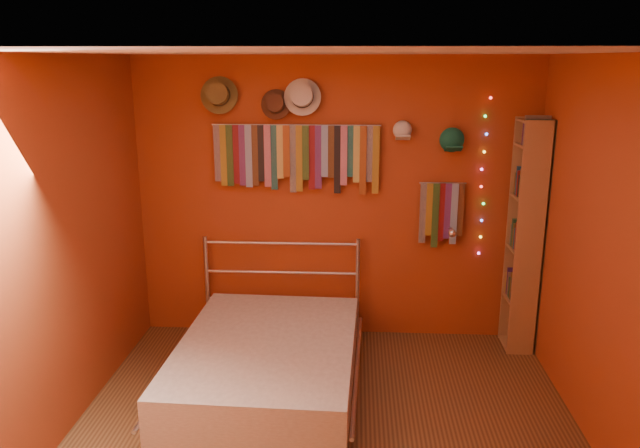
% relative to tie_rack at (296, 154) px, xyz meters
% --- Properties ---
extents(ground, '(3.50, 3.50, 0.00)m').
position_rel_tie_rack_xyz_m(ground, '(0.33, -1.68, -1.67)').
color(ground, '#4F311B').
rests_on(ground, ground).
extents(back_wall, '(3.50, 0.02, 2.50)m').
position_rel_tie_rack_xyz_m(back_wall, '(0.33, 0.07, -0.42)').
color(back_wall, '#9D3519').
rests_on(back_wall, ground).
extents(right_wall, '(0.02, 3.50, 2.50)m').
position_rel_tie_rack_xyz_m(right_wall, '(2.08, -1.68, -0.42)').
color(right_wall, '#9D3519').
rests_on(right_wall, ground).
extents(left_wall, '(0.02, 3.50, 2.50)m').
position_rel_tie_rack_xyz_m(left_wall, '(-1.42, -1.68, -0.42)').
color(left_wall, '#9D3519').
rests_on(left_wall, ground).
extents(ceiling, '(3.50, 3.50, 0.02)m').
position_rel_tie_rack_xyz_m(ceiling, '(0.33, -1.68, 0.83)').
color(ceiling, white).
rests_on(ceiling, back_wall).
extents(tie_rack, '(1.45, 0.03, 0.60)m').
position_rel_tie_rack_xyz_m(tie_rack, '(0.00, 0.00, 0.00)').
color(tie_rack, silver).
rests_on(tie_rack, back_wall).
extents(small_tie_rack, '(0.40, 0.03, 0.58)m').
position_rel_tie_rack_xyz_m(small_tie_rack, '(1.26, 0.00, -0.49)').
color(small_tie_rack, silver).
rests_on(small_tie_rack, back_wall).
extents(fedora_olive, '(0.32, 0.17, 0.31)m').
position_rel_tie_rack_xyz_m(fedora_olive, '(-0.65, -0.03, 0.51)').
color(fedora_olive, brown).
rests_on(fedora_olive, back_wall).
extents(fedora_brown, '(0.26, 0.14, 0.25)m').
position_rel_tie_rack_xyz_m(fedora_brown, '(-0.17, -0.03, 0.43)').
color(fedora_brown, '#4F2D1C').
rests_on(fedora_brown, back_wall).
extents(fedora_white, '(0.31, 0.17, 0.31)m').
position_rel_tie_rack_xyz_m(fedora_white, '(0.06, -0.03, 0.49)').
color(fedora_white, beige).
rests_on(fedora_white, back_wall).
extents(cap_white, '(0.17, 0.21, 0.17)m').
position_rel_tie_rack_xyz_m(cap_white, '(0.90, 0.01, 0.21)').
color(cap_white, white).
rests_on(cap_white, back_wall).
extents(cap_green, '(0.19, 0.24, 0.19)m').
position_rel_tie_rack_xyz_m(cap_green, '(1.32, 0.01, 0.13)').
color(cap_green, '#17694E').
rests_on(cap_green, back_wall).
extents(fairy_lights, '(0.06, 0.02, 1.38)m').
position_rel_tie_rack_xyz_m(fairy_lights, '(1.61, 0.03, -0.19)').
color(fairy_lights, '#FF3333').
rests_on(fairy_lights, back_wall).
extents(reading_lamp, '(0.07, 0.29, 0.09)m').
position_rel_tie_rack_xyz_m(reading_lamp, '(1.34, -0.16, -0.63)').
color(reading_lamp, silver).
rests_on(reading_lamp, back_wall).
extents(bookshelf, '(0.25, 0.34, 2.00)m').
position_rel_tie_rack_xyz_m(bookshelf, '(1.99, -0.15, -0.65)').
color(bookshelf, '#A77C4B').
rests_on(bookshelf, ground).
extents(bed, '(1.46, 1.95, 0.93)m').
position_rel_tie_rack_xyz_m(bed, '(-0.14, -1.01, -1.45)').
color(bed, silver).
rests_on(bed, ground).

